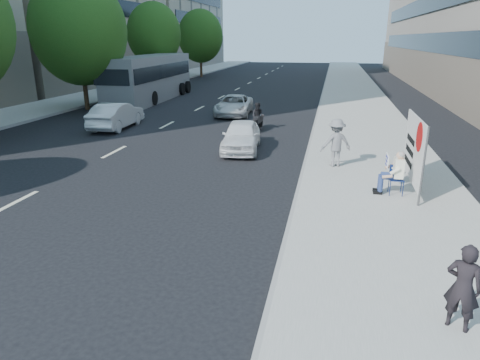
% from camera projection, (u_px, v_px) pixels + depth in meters
% --- Properties ---
extents(ground, '(160.00, 160.00, 0.00)m').
position_uv_depth(ground, '(212.00, 260.00, 9.19)').
color(ground, black).
rests_on(ground, ground).
extents(near_sidewalk, '(5.00, 120.00, 0.15)m').
position_uv_depth(near_sidewalk, '(359.00, 113.00, 26.94)').
color(near_sidewalk, '#98978F').
rests_on(near_sidewalk, ground).
extents(far_sidewalk, '(4.50, 120.00, 0.15)m').
position_uv_depth(far_sidewalk, '(64.00, 103.00, 31.06)').
color(far_sidewalk, '#98978F').
rests_on(far_sidewalk, ground).
extents(tree_far_c, '(6.00, 6.00, 8.47)m').
position_uv_depth(tree_far_c, '(79.00, 30.00, 27.04)').
color(tree_far_c, '#382616').
rests_on(tree_far_c, ground).
extents(tree_far_d, '(4.80, 4.80, 7.65)m').
position_uv_depth(tree_far_d, '(154.00, 34.00, 38.22)').
color(tree_far_d, '#382616').
rests_on(tree_far_d, ground).
extents(tree_far_e, '(5.40, 5.40, 7.89)m').
position_uv_depth(tree_far_e, '(200.00, 36.00, 51.25)').
color(tree_far_e, '#382616').
rests_on(tree_far_e, ground).
extents(seated_protester, '(0.83, 1.12, 1.31)m').
position_uv_depth(seated_protester, '(393.00, 170.00, 12.45)').
color(seated_protester, navy).
rests_on(seated_protester, near_sidewalk).
extents(jogger, '(1.26, 0.99, 1.71)m').
position_uv_depth(jogger, '(336.00, 143.00, 15.16)').
color(jogger, slate).
rests_on(jogger, near_sidewalk).
extents(pedestrian_woman, '(0.63, 0.55, 1.46)m').
position_uv_depth(pedestrian_woman, '(463.00, 287.00, 6.59)').
color(pedestrian_woman, black).
rests_on(pedestrian_woman, near_sidewalk).
extents(protest_banner, '(0.08, 3.06, 2.20)m').
position_uv_depth(protest_banner, '(414.00, 148.00, 12.76)').
color(protest_banner, '#4C4C4C').
rests_on(protest_banner, near_sidewalk).
extents(white_sedan_near, '(1.88, 3.83, 1.26)m').
position_uv_depth(white_sedan_near, '(241.00, 136.00, 17.98)').
color(white_sedan_near, white).
rests_on(white_sedan_near, ground).
extents(white_sedan_mid, '(1.59, 4.15, 1.35)m').
position_uv_depth(white_sedan_mid, '(116.00, 115.00, 22.49)').
color(white_sedan_mid, silver).
rests_on(white_sedan_mid, ground).
extents(white_sedan_far, '(2.31, 4.48, 1.21)m').
position_uv_depth(white_sedan_far, '(234.00, 105.00, 26.38)').
color(white_sedan_far, silver).
rests_on(white_sedan_far, ground).
extents(motorcycle, '(0.74, 2.05, 1.42)m').
position_uv_depth(motorcycle, '(258.00, 118.00, 22.03)').
color(motorcycle, black).
rests_on(motorcycle, ground).
extents(bus, '(2.93, 12.12, 3.30)m').
position_uv_depth(bus, '(150.00, 78.00, 32.49)').
color(bus, slate).
rests_on(bus, ground).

